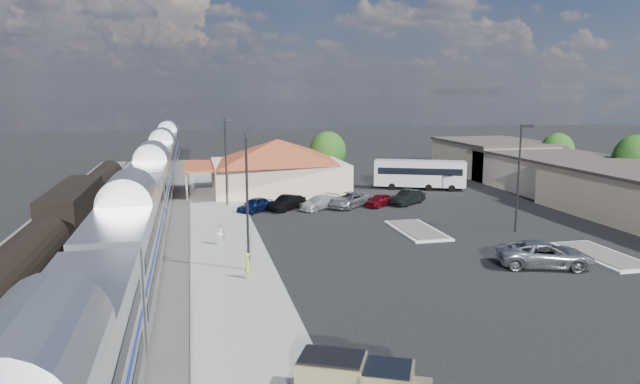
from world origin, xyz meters
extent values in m
plane|color=black|center=(0.00, 0.00, 0.00)|extent=(280.00, 280.00, 0.00)
cube|color=#4C4944|center=(-21.00, 8.00, 0.06)|extent=(16.00, 100.00, 0.12)
cube|color=gray|center=(-12.00, 6.00, 0.09)|extent=(5.50, 92.00, 0.18)
cube|color=silver|center=(-18.00, -8.06, 3.05)|extent=(3.00, 20.00, 5.00)
cube|color=black|center=(-18.00, -8.06, 0.30)|extent=(2.20, 16.00, 0.60)
cube|color=silver|center=(-18.00, 12.94, 3.05)|extent=(3.00, 20.00, 5.00)
cube|color=black|center=(-18.00, 12.94, 0.30)|extent=(2.20, 16.00, 0.60)
cube|color=silver|center=(-18.00, 33.94, 3.05)|extent=(3.00, 20.00, 5.00)
cube|color=black|center=(-18.00, 33.94, 0.30)|extent=(2.20, 16.00, 0.60)
cube|color=silver|center=(-18.00, 54.94, 3.05)|extent=(3.00, 20.00, 5.00)
cube|color=black|center=(-18.00, 54.94, 0.30)|extent=(2.20, 16.00, 0.60)
cylinder|color=black|center=(-24.00, -8.69, 2.10)|extent=(2.80, 14.00, 2.80)
cube|color=black|center=(-24.00, -8.69, 0.30)|extent=(2.20, 12.00, 0.60)
cube|color=black|center=(-24.00, 7.31, 2.20)|extent=(2.80, 14.00, 3.60)
cube|color=black|center=(-24.00, 7.31, 0.30)|extent=(2.20, 12.00, 0.60)
cylinder|color=black|center=(-24.00, 23.31, 2.10)|extent=(2.80, 14.00, 2.80)
cube|color=black|center=(-24.00, 23.31, 0.30)|extent=(2.20, 12.00, 0.60)
cube|color=#C6AF91|center=(-4.50, 24.00, 1.80)|extent=(15.00, 12.00, 3.60)
pyramid|color=#933820|center=(-4.50, 24.00, 4.90)|extent=(15.30, 12.24, 2.60)
cube|color=#933820|center=(-13.60, 24.00, 3.30)|extent=(3.20, 9.60, 0.25)
cube|color=#C6B28C|center=(28.00, 18.00, 2.00)|extent=(12.00, 18.00, 4.00)
cube|color=#3F3833|center=(28.00, 18.00, 4.15)|extent=(12.40, 18.40, 0.30)
cube|color=#C6B28C|center=(28.00, 32.00, 2.25)|extent=(12.00, 16.00, 4.50)
cube|color=#3F3833|center=(28.00, 32.00, 4.65)|extent=(12.40, 16.40, 0.30)
cube|color=silver|center=(4.00, 2.00, 0.07)|extent=(3.30, 7.50, 0.15)
cube|color=#4C4944|center=(4.00, 2.00, 0.16)|extent=(2.70, 6.90, 0.10)
cube|color=silver|center=(14.00, -8.00, 0.07)|extent=(3.30, 7.50, 0.15)
cube|color=#4C4944|center=(14.00, -8.00, 0.16)|extent=(2.70, 6.90, 0.10)
cylinder|color=black|center=(-11.00, -6.00, 4.50)|extent=(0.16, 0.16, 9.00)
cube|color=black|center=(-10.50, -6.00, 8.85)|extent=(1.00, 0.25, 0.22)
cylinder|color=black|center=(-11.00, 16.00, 4.50)|extent=(0.16, 0.16, 9.00)
cube|color=black|center=(-10.50, 16.00, 8.85)|extent=(1.00, 0.25, 0.22)
cylinder|color=black|center=(12.00, 0.00, 4.50)|extent=(0.16, 0.16, 9.00)
cube|color=black|center=(12.50, 0.00, 8.85)|extent=(1.00, 0.25, 0.22)
cylinder|color=#382314|center=(34.00, 12.00, 1.43)|extent=(0.30, 0.30, 2.86)
ellipsoid|color=#123F13|center=(34.00, 12.00, 4.23)|extent=(4.94, 4.94, 5.46)
cylinder|color=#382314|center=(34.00, 26.00, 1.28)|extent=(0.30, 0.30, 2.55)
ellipsoid|color=#123F13|center=(34.00, 26.00, 3.77)|extent=(4.41, 4.41, 4.87)
cylinder|color=#382314|center=(3.00, 30.00, 1.36)|extent=(0.30, 0.30, 2.73)
ellipsoid|color=#123F13|center=(3.00, 30.00, 4.03)|extent=(4.71, 4.71, 5.21)
cube|color=tan|center=(-8.50, -23.02, 1.17)|extent=(2.53, 2.45, 0.89)
cube|color=tan|center=(-8.50, -23.02, 1.27)|extent=(3.00, 2.67, 1.03)
cylinder|color=black|center=(-9.62, -21.55, 0.34)|extent=(0.72, 0.53, 0.67)
imported|color=#A0A3A8|center=(8.52, -9.21, 0.86)|extent=(6.79, 4.68, 1.72)
cube|color=white|center=(12.44, 21.84, 1.94)|extent=(10.88, 6.38, 3.07)
cube|color=black|center=(12.44, 21.84, 2.31)|extent=(10.10, 6.08, 0.81)
cylinder|color=black|center=(15.51, 19.39, 0.41)|extent=(0.85, 0.57, 0.81)
cylinder|color=black|center=(16.34, 21.34, 0.41)|extent=(0.85, 0.57, 0.81)
cylinder|color=black|center=(9.04, 22.14, 0.41)|extent=(0.85, 0.57, 0.81)
cylinder|color=black|center=(9.86, 24.08, 0.41)|extent=(0.85, 0.57, 0.81)
imported|color=#C2D442|center=(-11.21, -7.70, 0.99)|extent=(0.43, 0.62, 1.62)
imported|color=white|center=(-12.57, 0.80, 1.04)|extent=(0.93, 1.02, 1.72)
imported|color=#0D1B44|center=(-8.45, 12.91, 0.71)|extent=(4.18, 4.03, 1.41)
imported|color=black|center=(-5.25, 13.21, 0.74)|extent=(4.34, 4.22, 1.48)
imported|color=silver|center=(-2.05, 12.91, 0.68)|extent=(4.90, 4.36, 1.36)
imported|color=gray|center=(1.15, 13.21, 0.75)|extent=(5.69, 5.47, 1.50)
imported|color=maroon|center=(4.35, 12.91, 0.65)|extent=(3.92, 3.56, 1.29)
imported|color=black|center=(7.55, 13.21, 0.75)|extent=(4.62, 3.94, 1.50)
camera|label=1|loc=(-14.37, -41.85, 11.58)|focal=32.00mm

